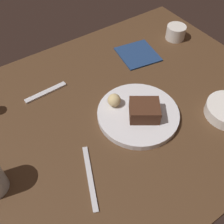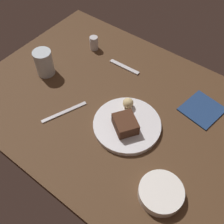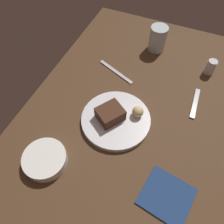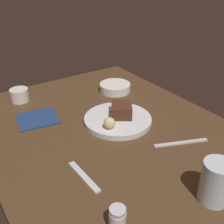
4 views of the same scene
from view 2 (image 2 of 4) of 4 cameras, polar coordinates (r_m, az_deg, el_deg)
dining_table at (r=109.17cm, az=1.60°, el=0.63°), size 120.00×84.00×3.00cm
dessert_plate at (r=101.56cm, az=3.20°, el=-2.74°), size 25.62×25.62×2.01cm
chocolate_cake_slice at (r=97.65cm, az=2.83°, el=-2.54°), size 11.71×11.38×4.73cm
bread_roll at (r=104.03cm, az=3.44°, el=1.90°), size 4.18×4.18×4.18cm
salt_shaker at (r=131.94cm, az=-3.86°, el=14.39°), size 4.02×4.02×6.59cm
water_glass at (r=120.85cm, az=-14.22°, el=10.09°), size 7.85×7.85×11.58cm
side_bowl at (r=89.42cm, az=10.33°, el=-16.53°), size 14.35×14.35×3.68cm
dessert_spoon at (r=123.44cm, az=2.66°, el=9.51°), size 15.05×2.32×0.70cm
butter_knife at (r=107.60cm, az=-10.09°, el=-0.03°), size 8.48×18.12×0.50cm
folded_napkin at (r=112.59cm, az=18.57°, el=0.53°), size 16.18×16.86×0.60cm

